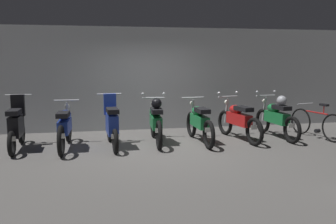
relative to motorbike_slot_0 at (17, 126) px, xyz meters
The scene contains 10 objects.
ground_plane 3.14m from the motorbike_slot_0, ahead, with size 80.00×80.00×0.00m, color #565451.
back_wall 3.70m from the motorbike_slot_0, 31.57° to the left, with size 16.00×0.30×2.83m, color #9EA0A3.
motorbike_slot_0 is the anchor object (origin of this frame).
motorbike_slot_1 1.03m from the motorbike_slot_0, ahead, with size 0.56×1.95×1.03m.
motorbike_slot_2 2.05m from the motorbike_slot_0, ahead, with size 0.56×1.68×1.18m.
motorbike_slot_3 3.06m from the motorbike_slot_0, ahead, with size 0.59×1.95×1.15m.
motorbike_slot_4 4.08m from the motorbike_slot_0, ahead, with size 0.56×1.95×1.03m.
motorbike_slot_5 5.10m from the motorbike_slot_0, ahead, with size 0.61×1.93×1.15m.
motorbike_slot_6 6.12m from the motorbike_slot_0, ahead, with size 0.59×1.95×1.15m.
bicycle 7.11m from the motorbike_slot_0, ahead, with size 0.54×1.70×0.89m.
Camera 1 is at (-1.20, -7.48, 1.93)m, focal length 37.36 mm.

